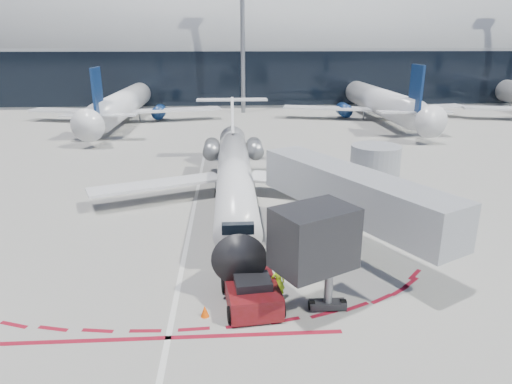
{
  "coord_description": "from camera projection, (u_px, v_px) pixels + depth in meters",
  "views": [
    {
      "loc": [
        2.57,
        -27.04,
        11.23
      ],
      "look_at": [
        4.14,
        -0.87,
        2.51
      ],
      "focal_mm": 32.0,
      "sensor_mm": 36.0,
      "label": 1
    }
  ],
  "objects": [
    {
      "name": "ground",
      "position": [
        190.0,
        226.0,
        29.01
      ],
      "size": [
        260.0,
        260.0,
        0.0
      ],
      "primitive_type": "plane",
      "color": "slate",
      "rests_on": "ground"
    },
    {
      "name": "apron_centerline",
      "position": [
        193.0,
        215.0,
        30.9
      ],
      "size": [
        0.25,
        40.0,
        0.01
      ],
      "primitive_type": "cube",
      "color": "silver",
      "rests_on": "ground"
    },
    {
      "name": "apron_stop_bar",
      "position": [
        168.0,
        338.0,
        18.11
      ],
      "size": [
        14.0,
        0.25,
        0.01
      ],
      "primitive_type": "cube",
      "color": "maroon",
      "rests_on": "ground"
    },
    {
      "name": "terminal_building",
      "position": [
        214.0,
        55.0,
        87.85
      ],
      "size": [
        150.0,
        24.15,
        24.0
      ],
      "color": "gray",
      "rests_on": "ground"
    },
    {
      "name": "jet_bridge",
      "position": [
        358.0,
        194.0,
        25.76
      ],
      "size": [
        10.03,
        15.2,
        4.9
      ],
      "color": "#999CA1",
      "rests_on": "ground"
    },
    {
      "name": "light_mast_centre",
      "position": [
        243.0,
        32.0,
        70.8
      ],
      "size": [
        0.7,
        0.7,
        25.0
      ],
      "primitive_type": "cylinder",
      "color": "gray",
      "rests_on": "ground"
    },
    {
      "name": "regional_jet",
      "position": [
        234.0,
        173.0,
        32.82
      ],
      "size": [
        21.09,
        26.01,
        6.51
      ],
      "color": "silver",
      "rests_on": "ground"
    },
    {
      "name": "pushback_tug",
      "position": [
        252.0,
        291.0,
        20.24
      ],
      "size": [
        2.76,
        5.77,
        1.47
      ],
      "rotation": [
        0.0,
        0.0,
        0.11
      ],
      "color": "#580F0C",
      "rests_on": "ground"
    },
    {
      "name": "ramp_worker",
      "position": [
        278.0,
        282.0,
        20.52
      ],
      "size": [
        0.7,
        0.53,
        1.76
      ],
      "primitive_type": "imported",
      "rotation": [
        0.0,
        0.0,
        3.32
      ],
      "color": "#C1FF1A",
      "rests_on": "ground"
    },
    {
      "name": "safety_cone_right",
      "position": [
        205.0,
        311.0,
        19.45
      ],
      "size": [
        0.37,
        0.37,
        0.51
      ],
      "primitive_type": "cone",
      "color": "#F95005",
      "rests_on": "ground"
    },
    {
      "name": "bg_airliner_1",
      "position": [
        124.0,
        85.0,
        65.37
      ],
      "size": [
        32.35,
        34.25,
        10.47
      ],
      "primitive_type": null,
      "color": "silver",
      "rests_on": "ground"
    },
    {
      "name": "bg_airliner_2",
      "position": [
        378.0,
        82.0,
        67.65
      ],
      "size": [
        33.08,
        35.02,
        10.7
      ],
      "primitive_type": null,
      "color": "silver",
      "rests_on": "ground"
    }
  ]
}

